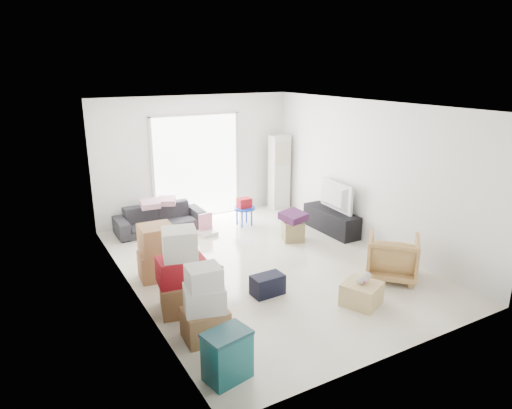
{
  "coord_description": "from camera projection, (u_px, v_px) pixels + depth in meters",
  "views": [
    {
      "loc": [
        -3.71,
        -6.25,
        3.29
      ],
      "look_at": [
        -0.07,
        0.2,
        1.03
      ],
      "focal_mm": 32.0,
      "sensor_mm": 36.0,
      "label": 1
    }
  ],
  "objects": [
    {
      "name": "room_shell",
      "position": [
        265.0,
        188.0,
        7.52
      ],
      "size": [
        4.98,
        6.48,
        3.18
      ],
      "color": "white",
      "rests_on": "ground"
    },
    {
      "name": "sliding_door",
      "position": [
        197.0,
        163.0,
        10.03
      ],
      "size": [
        2.1,
        0.04,
        2.33
      ],
      "color": "white",
      "rests_on": "room_shell"
    },
    {
      "name": "ac_tower",
      "position": [
        279.0,
        172.0,
        10.78
      ],
      "size": [
        0.45,
        0.3,
        1.75
      ],
      "primitive_type": "cube",
      "color": "silver",
      "rests_on": "room_shell"
    },
    {
      "name": "tv_console",
      "position": [
        331.0,
        221.0,
        9.38
      ],
      "size": [
        0.42,
        1.39,
        0.46
      ],
      "primitive_type": "cube",
      "color": "black",
      "rests_on": "room_shell"
    },
    {
      "name": "television",
      "position": [
        332.0,
        207.0,
        9.29
      ],
      "size": [
        0.65,
        1.06,
        0.13
      ],
      "primitive_type": "imported",
      "rotation": [
        0.0,
        0.0,
        1.51
      ],
      "color": "black",
      "rests_on": "tv_console"
    },
    {
      "name": "sofa",
      "position": [
        160.0,
        214.0,
        9.4
      ],
      "size": [
        1.82,
        0.54,
        0.71
      ],
      "primitive_type": "imported",
      "rotation": [
        0.0,
        0.0,
        -0.01
      ],
      "color": "#28282D",
      "rests_on": "room_shell"
    },
    {
      "name": "pillow_left",
      "position": [
        150.0,
        196.0,
        9.16
      ],
      "size": [
        0.44,
        0.36,
        0.13
      ],
      "primitive_type": "cube",
      "rotation": [
        0.0,
        0.0,
        -0.08
      ],
      "color": "#C892A3",
      "rests_on": "sofa"
    },
    {
      "name": "pillow_right",
      "position": [
        166.0,
        193.0,
        9.37
      ],
      "size": [
        0.48,
        0.45,
        0.13
      ],
      "primitive_type": "cube",
      "rotation": [
        0.0,
        0.0,
        -0.43
      ],
      "color": "#C892A3",
      "rests_on": "sofa"
    },
    {
      "name": "armchair",
      "position": [
        393.0,
        255.0,
        7.29
      ],
      "size": [
        1.05,
        1.05,
        0.79
      ],
      "primitive_type": "imported",
      "rotation": [
        0.0,
        0.0,
        2.33
      ],
      "color": "tan",
      "rests_on": "room_shell"
    },
    {
      "name": "storage_bins",
      "position": [
        227.0,
        355.0,
        4.93
      ],
      "size": [
        0.56,
        0.44,
        0.58
      ],
      "rotation": [
        0.0,
        0.0,
        0.2
      ],
      "color": "#14555A",
      "rests_on": "room_shell"
    },
    {
      "name": "box_stack_a",
      "position": [
        205.0,
        307.0,
        5.62
      ],
      "size": [
        0.58,
        0.51,
        0.98
      ],
      "rotation": [
        0.0,
        0.0,
        -0.18
      ],
      "color": "#9E7547",
      "rests_on": "room_shell"
    },
    {
      "name": "box_stack_b",
      "position": [
        181.0,
        276.0,
        6.27
      ],
      "size": [
        0.71,
        0.71,
        1.2
      ],
      "rotation": [
        0.0,
        0.0,
        -0.2
      ],
      "color": "#9E7547",
      "rests_on": "room_shell"
    },
    {
      "name": "box_stack_c",
      "position": [
        157.0,
        253.0,
        7.28
      ],
      "size": [
        0.63,
        0.54,
        0.89
      ],
      "rotation": [
        0.0,
        0.0,
        -0.06
      ],
      "color": "#9E7547",
      "rests_on": "room_shell"
    },
    {
      "name": "loose_box",
      "position": [
        207.0,
        276.0,
        7.09
      ],
      "size": [
        0.5,
        0.5,
        0.31
      ],
      "primitive_type": "cube",
      "rotation": [
        0.0,
        0.0,
        0.45
      ],
      "color": "#9E7547",
      "rests_on": "room_shell"
    },
    {
      "name": "duffel_bag",
      "position": [
        268.0,
        285.0,
        6.81
      ],
      "size": [
        0.49,
        0.3,
        0.31
      ],
      "primitive_type": "cube",
      "rotation": [
        0.0,
        0.0,
        0.03
      ],
      "color": "black",
      "rests_on": "room_shell"
    },
    {
      "name": "ottoman",
      "position": [
        293.0,
        231.0,
        8.92
      ],
      "size": [
        0.5,
        0.5,
        0.39
      ],
      "primitive_type": "cube",
      "rotation": [
        0.0,
        0.0,
        -0.36
      ],
      "color": "#998559",
      "rests_on": "room_shell"
    },
    {
      "name": "blanket",
      "position": [
        293.0,
        218.0,
        8.84
      ],
      "size": [
        0.5,
        0.5,
        0.14
      ],
      "primitive_type": "cube",
      "rotation": [
        0.0,
        0.0,
        0.2
      ],
      "color": "#4C1E4A",
      "rests_on": "ottoman"
    },
    {
      "name": "kids_table",
      "position": [
        244.0,
        206.0,
        9.7
      ],
      "size": [
        0.47,
        0.47,
        0.6
      ],
      "rotation": [
        0.0,
        0.0,
        -0.28
      ],
      "color": "blue",
      "rests_on": "room_shell"
    },
    {
      "name": "toy_walker",
      "position": [
        207.0,
        229.0,
        9.24
      ],
      "size": [
        0.35,
        0.32,
        0.43
      ],
      "rotation": [
        0.0,
        0.0,
        0.12
      ],
      "color": "silver",
      "rests_on": "room_shell"
    },
    {
      "name": "wood_crate",
      "position": [
        362.0,
        294.0,
        6.53
      ],
      "size": [
        0.64,
        0.64,
        0.32
      ],
      "primitive_type": "cube",
      "rotation": [
        0.0,
        0.0,
        0.41
      ],
      "color": "tan",
      "rests_on": "room_shell"
    },
    {
      "name": "plush_bunny",
      "position": [
        364.0,
        279.0,
        6.48
      ],
      "size": [
        0.27,
        0.16,
        0.14
      ],
      "rotation": [
        0.0,
        0.0,
        0.51
      ],
      "color": "#B2ADA8",
      "rests_on": "wood_crate"
    }
  ]
}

